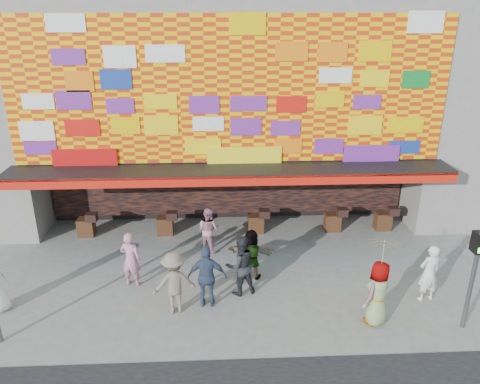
{
  "coord_description": "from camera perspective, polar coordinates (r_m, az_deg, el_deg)",
  "views": [
    {
      "loc": [
        -0.41,
        -11.76,
        8.17
      ],
      "look_at": [
        0.26,
        2.0,
        2.71
      ],
      "focal_mm": 35.0,
      "sensor_mm": 36.0,
      "label": 1
    }
  ],
  "objects": [
    {
      "name": "ped_b",
      "position": [
        14.99,
        -13.18,
        -7.99
      ],
      "size": [
        0.76,
        0.61,
        1.81
      ],
      "primitive_type": "imported",
      "rotation": [
        0.0,
        0.0,
        2.85
      ],
      "color": "#BA788F",
      "rests_on": "ground"
    },
    {
      "name": "ped_e",
      "position": [
        13.66,
        -4.02,
        -10.27
      ],
      "size": [
        1.15,
        0.52,
        1.93
      ],
      "primitive_type": "imported",
      "rotation": [
        0.0,
        0.0,
        3.1
      ],
      "color": "#394664",
      "rests_on": "ground"
    },
    {
      "name": "parasol",
      "position": [
        12.9,
        17.04,
        -7.31
      ],
      "size": [
        1.22,
        1.23,
        1.82
      ],
      "color": "beige",
      "rests_on": "ground"
    },
    {
      "name": "ped_c",
      "position": [
        14.19,
        0.05,
        -8.92
      ],
      "size": [
        1.11,
        0.97,
        1.92
      ],
      "primitive_type": "imported",
      "rotation": [
        0.0,
        0.0,
        3.45
      ],
      "color": "#222328",
      "rests_on": "ground"
    },
    {
      "name": "ground",
      "position": [
        14.32,
        -0.65,
        -13.16
      ],
      "size": [
        90.0,
        90.0,
        0.0
      ],
      "primitive_type": "plane",
      "color": "slate",
      "rests_on": "ground"
    },
    {
      "name": "shop_building",
      "position": [
        20.15,
        -1.62,
        13.24
      ],
      "size": [
        15.2,
        9.4,
        10.0
      ],
      "color": "gray",
      "rests_on": "ground"
    },
    {
      "name": "ped_d",
      "position": [
        13.54,
        -8.02,
        -10.88
      ],
      "size": [
        1.34,
        0.96,
        1.88
      ],
      "primitive_type": "imported",
      "rotation": [
        0.0,
        0.0,
        3.38
      ],
      "color": "#796758",
      "rests_on": "ground"
    },
    {
      "name": "ped_f",
      "position": [
        15.01,
        1.37,
        -7.62
      ],
      "size": [
        1.62,
        0.79,
        1.68
      ],
      "primitive_type": "imported",
      "rotation": [
        0.0,
        0.0,
        2.94
      ],
      "color": "gray",
      "rests_on": "ground"
    },
    {
      "name": "signal_right",
      "position": [
        13.74,
        26.7,
        -8.25
      ],
      "size": [
        0.22,
        0.2,
        3.0
      ],
      "color": "#59595B",
      "rests_on": "ground"
    },
    {
      "name": "ped_h",
      "position": [
        14.98,
        22.04,
        -9.15
      ],
      "size": [
        0.74,
        0.56,
        1.8
      ],
      "primitive_type": "imported",
      "rotation": [
        0.0,
        0.0,
        3.36
      ],
      "color": "silver",
      "rests_on": "ground"
    },
    {
      "name": "ped_i",
      "position": [
        16.66,
        -3.87,
        -4.57
      ],
      "size": [
        1.02,
        0.99,
        1.66
      ],
      "primitive_type": "imported",
      "rotation": [
        0.0,
        0.0,
        2.47
      ],
      "color": "#BB7990",
      "rests_on": "ground"
    },
    {
      "name": "ped_g",
      "position": [
        13.5,
        16.48,
        -11.75
      ],
      "size": [
        1.1,
        1.03,
        1.88
      ],
      "primitive_type": "imported",
      "rotation": [
        0.0,
        0.0,
        3.78
      ],
      "color": "gray",
      "rests_on": "ground"
    }
  ]
}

